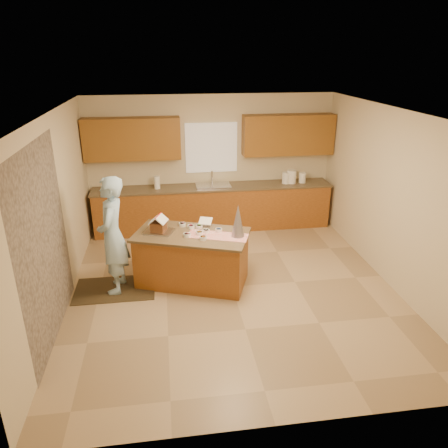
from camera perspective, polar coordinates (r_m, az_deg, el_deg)
The scene contains 28 objects.
floor at distance 6.87m, azimuth 1.07°, elevation -8.33°, with size 5.50×5.50×0.00m, color tan.
ceiling at distance 5.97m, azimuth 1.26°, elevation 14.60°, with size 5.50×5.50×0.00m, color silver.
wall_back at distance 8.91m, azimuth -1.71°, elevation 8.27°, with size 5.50×5.50×0.00m, color beige.
wall_front at distance 3.88m, azimuth 7.82°, elevation -11.46°, with size 5.50×5.50×0.00m, color beige.
wall_left at distance 6.41m, azimuth -21.50°, elevation 1.09°, with size 5.50×5.50×0.00m, color beige.
wall_right at distance 7.12m, azimuth 21.47°, elevation 3.13°, with size 5.50×5.50×0.00m, color beige.
stone_accent at distance 5.72m, azimuth -22.80°, elevation -2.69°, with size 2.50×2.50×0.00m, color gray.
window_curtain at distance 8.81m, azimuth -1.71°, elevation 10.11°, with size 1.05×0.03×1.00m, color white.
back_counter_base at distance 8.89m, azimuth -1.42°, elevation 2.10°, with size 4.80×0.60×0.88m, color #9B5820.
back_counter_top at distance 8.74m, azimuth -1.45°, elevation 4.93°, with size 4.85×0.63×0.04m, color brown.
upper_cabinet_left at distance 8.58m, azimuth -12.14°, elevation 11.02°, with size 1.85×0.35×0.80m, color brown.
upper_cabinet_right at distance 8.92m, azimuth 8.54°, elevation 11.68°, with size 1.85×0.35×0.80m, color brown.
sink at distance 8.74m, azimuth -1.45°, elevation 4.87°, with size 0.70×0.45×0.12m, color silver.
faucet at distance 8.87m, azimuth -1.60°, elevation 6.26°, with size 0.03×0.03×0.28m, color silver.
island_base at distance 6.83m, azimuth -4.27°, elevation -4.71°, with size 1.67×0.83×0.81m, color #9B5820.
island_top at distance 6.65m, azimuth -4.37°, elevation -1.43°, with size 1.74×0.91×0.04m, color brown.
table_runner at distance 6.54m, azimuth -0.86°, elevation -1.56°, with size 0.93×0.33×0.01m, color #BB100D.
baking_tray at distance 6.75m, azimuth -8.65°, elevation -0.99°, with size 0.43×0.31×0.02m, color silver.
cookbook at distance 6.89m, azimuth -2.48°, elevation 0.39°, with size 0.20×0.02×0.17m, color white.
tinsel_tree at distance 6.43m, azimuth 1.87°, elevation 0.43°, with size 0.20×0.20×0.51m, color #B8B7C4.
rug at distance 7.01m, azimuth -14.31°, elevation -8.38°, with size 1.23×0.80×0.01m, color black.
boy at distance 6.60m, azimuth -14.62°, elevation -1.50°, with size 0.66×0.43×1.82m, color #A4CCE8.
canister_a at distance 9.00m, azimuth 8.28°, elevation 6.12°, with size 0.17×0.17×0.23m, color white.
canister_b at distance 9.02m, azimuth 8.99°, elevation 6.26°, with size 0.19×0.19×0.27m, color white.
canister_c at distance 9.10m, azimuth 10.40°, elevation 6.10°, with size 0.15×0.15×0.21m, color white.
paper_towel at distance 8.64m, azimuth -8.92°, elevation 5.49°, with size 0.12×0.12×0.25m, color white.
gingerbread_house at distance 6.70m, azimuth -8.70°, elevation -0.13°, with size 0.33×0.33×0.26m.
candy_bowls at distance 6.68m, azimuth -3.45°, elevation -0.88°, with size 0.66×0.69×0.05m.
Camera 1 is at (-0.97, -5.84, 3.48)m, focal length 34.32 mm.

